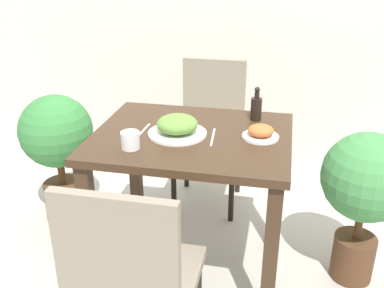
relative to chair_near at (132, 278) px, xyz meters
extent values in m
plane|color=#B7B2A8|center=(0.06, 0.70, -0.52)|extent=(16.00, 16.00, 0.00)
cube|color=#3D2819|center=(0.06, 0.70, 0.24)|extent=(0.89, 0.73, 0.04)
cube|color=#3D2819|center=(-0.33, 0.38, -0.15)|extent=(0.06, 0.06, 0.74)
cube|color=#3D2819|center=(0.46, 0.38, -0.15)|extent=(0.06, 0.06, 0.74)
cube|color=#3D2819|center=(-0.33, 1.01, -0.15)|extent=(0.06, 0.06, 0.74)
cube|color=#3D2819|center=(0.46, 1.01, -0.15)|extent=(0.06, 0.06, 0.74)
cube|color=gray|center=(0.00, 0.08, -0.07)|extent=(0.42, 0.42, 0.04)
cube|color=gray|center=(0.00, -0.11, 0.17)|extent=(0.40, 0.04, 0.44)
cylinder|color=black|center=(-0.18, 0.26, -0.31)|extent=(0.03, 0.03, 0.44)
cube|color=gray|center=(0.02, 1.39, -0.07)|extent=(0.42, 0.42, 0.04)
cube|color=gray|center=(0.02, 1.58, 0.17)|extent=(0.40, 0.04, 0.44)
cylinder|color=black|center=(-0.16, 1.21, -0.31)|extent=(0.03, 0.03, 0.44)
cylinder|color=black|center=(0.20, 1.21, -0.31)|extent=(0.03, 0.03, 0.44)
cylinder|color=black|center=(-0.16, 1.57, -0.31)|extent=(0.03, 0.03, 0.44)
cylinder|color=black|center=(0.20, 1.57, -0.31)|extent=(0.03, 0.03, 0.44)
cylinder|color=white|center=(0.00, 0.68, 0.26)|extent=(0.27, 0.27, 0.01)
ellipsoid|color=olive|center=(0.00, 0.68, 0.31)|extent=(0.19, 0.19, 0.08)
cylinder|color=white|center=(0.37, 0.72, 0.26)|extent=(0.16, 0.16, 0.01)
ellipsoid|color=#CC6633|center=(0.37, 0.72, 0.29)|extent=(0.12, 0.12, 0.05)
cylinder|color=white|center=(-0.16, 0.49, 0.29)|extent=(0.08, 0.08, 0.07)
cylinder|color=black|center=(0.33, 0.94, 0.31)|extent=(0.05, 0.05, 0.11)
cylinder|color=black|center=(0.33, 0.94, 0.38)|extent=(0.02, 0.02, 0.03)
sphere|color=black|center=(0.33, 0.94, 0.41)|extent=(0.03, 0.03, 0.03)
cube|color=silver|center=(-0.16, 0.68, 0.26)|extent=(0.01, 0.19, 0.00)
cube|color=silver|center=(0.16, 0.68, 0.26)|extent=(0.03, 0.19, 0.00)
cylinder|color=#51331E|center=(-0.81, 1.04, -0.40)|extent=(0.24, 0.24, 0.24)
cylinder|color=brown|center=(-0.81, 1.04, -0.22)|extent=(0.04, 0.04, 0.13)
sphere|color=#387F3D|center=(-0.81, 1.04, 0.06)|extent=(0.42, 0.42, 0.42)
cylinder|color=#51331E|center=(0.87, 0.83, -0.41)|extent=(0.21, 0.21, 0.24)
cylinder|color=brown|center=(0.87, 0.83, -0.22)|extent=(0.04, 0.04, 0.13)
sphere|color=#428947|center=(0.87, 0.83, 0.05)|extent=(0.43, 0.43, 0.43)
camera|label=1|loc=(0.46, -1.14, 1.05)|focal=42.00mm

